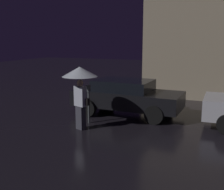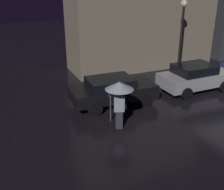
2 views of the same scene
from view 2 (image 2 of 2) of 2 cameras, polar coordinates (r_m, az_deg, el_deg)
name	(u,v)px [view 2 (image 2 of 2)]	position (r m, az deg, el deg)	size (l,w,h in m)	color
building_facade_left	(143,0)	(18.94, 6.29, 18.69)	(9.61, 3.00, 8.67)	gray
parked_car_black	(113,90)	(13.36, 0.11, 1.05)	(4.13, 1.95, 1.32)	black
parked_car_silver	(195,77)	(15.68, 16.55, 3.59)	(3.98, 1.97, 1.44)	#B7B7BF
pedestrian_with_umbrella	(119,91)	(10.82, 1.52, 0.84)	(1.11, 1.11, 2.00)	#383842
parking_meter	(111,104)	(11.69, -0.30, -1.75)	(0.12, 0.10, 1.32)	#4C5154
street_lamp_near	(182,25)	(17.27, 14.07, 13.60)	(0.41, 0.41, 4.50)	black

